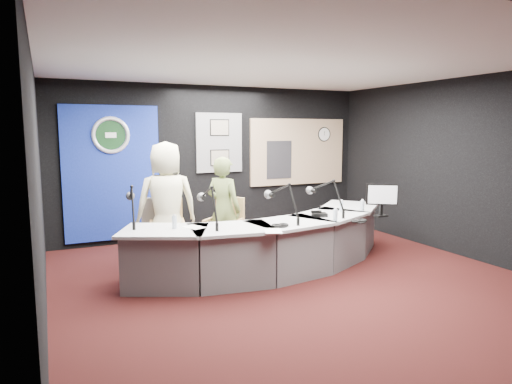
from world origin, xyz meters
name	(u,v)px	position (x,y,z in m)	size (l,w,h in m)	color
ground	(295,280)	(0.00, 0.00, 0.00)	(6.00, 6.00, 0.00)	black
ceiling	(298,64)	(0.00, 0.00, 2.80)	(6.00, 6.00, 0.02)	silver
wall_back	(216,161)	(0.00, 3.00, 1.40)	(6.00, 0.02, 2.80)	black
wall_front	(512,214)	(0.00, -3.00, 1.40)	(6.00, 0.02, 2.80)	black
wall_left	(39,188)	(-3.00, 0.00, 1.40)	(0.02, 6.00, 2.80)	black
wall_right	(463,168)	(3.00, 0.00, 1.40)	(0.02, 6.00, 2.80)	black
broadcast_desk	(273,244)	(-0.05, 0.55, 0.38)	(4.50, 1.90, 0.75)	#B3B5B7
backdrop_panel	(112,173)	(-1.90, 2.97, 1.25)	(1.60, 0.05, 2.30)	navy
agency_seal	(111,135)	(-1.90, 2.93, 1.90)	(0.63, 0.63, 0.07)	silver
seal_center	(111,135)	(-1.90, 2.94, 1.90)	(0.48, 0.48, 0.01)	black
pinboard	(219,143)	(0.05, 2.97, 1.75)	(0.90, 0.04, 1.10)	slate
framed_photo_upper	(220,128)	(0.05, 2.94, 2.03)	(0.34, 0.02, 0.27)	#7B6D59
framed_photo_lower	(220,158)	(0.05, 2.94, 1.47)	(0.34, 0.02, 0.27)	#7B6D59
booth_window_frame	(298,152)	(1.75, 2.97, 1.55)	(2.12, 0.06, 1.32)	tan
booth_glow	(298,152)	(1.75, 2.96, 1.55)	(2.00, 0.02, 1.20)	beige
equipment_rack	(279,160)	(1.30, 2.94, 1.40)	(0.55, 0.02, 0.75)	black
wall_clock	(324,134)	(2.35, 2.94, 1.90)	(0.28, 0.28, 0.01)	white
armchair_left	(167,229)	(-1.34, 1.47, 0.54)	(0.60, 0.60, 1.07)	tan
armchair_right	(224,228)	(-0.52, 1.26, 0.51)	(0.58, 0.58, 1.03)	tan
draped_jacket	(159,220)	(-1.41, 1.72, 0.62)	(0.50, 0.10, 0.70)	slate
person_man	(167,204)	(-1.34, 1.47, 0.91)	(0.89, 0.58, 1.82)	#F1ECC1
person_woman	(224,209)	(-0.52, 1.26, 0.80)	(0.58, 0.38, 1.59)	olive
computer_monitor	(381,194)	(1.41, 0.01, 1.07)	(0.40, 0.02, 0.28)	black
desk_phone	(320,215)	(0.61, 0.38, 0.78)	(0.20, 0.16, 0.05)	black
headphones_near	(359,221)	(0.87, -0.20, 0.77)	(0.21, 0.21, 0.03)	black
headphones_far	(280,225)	(-0.23, 0.00, 0.77)	(0.21, 0.21, 0.04)	black
paper_stack	(194,227)	(-1.25, 0.43, 0.75)	(0.19, 0.27, 0.00)	white
notepad	(273,231)	(-0.43, -0.20, 0.75)	(0.20, 0.29, 0.00)	white
boom_mic_a	(132,202)	(-1.93, 0.91, 1.05)	(0.19, 0.74, 0.60)	black
boom_mic_b	(209,203)	(-1.05, 0.41, 1.05)	(0.16, 0.74, 0.60)	black
boom_mic_c	(283,200)	(-0.05, 0.26, 1.05)	(0.26, 0.73, 0.60)	black
boom_mic_d	(326,195)	(0.74, 0.41, 1.05)	(0.31, 0.71, 0.60)	black
water_bottles	(283,215)	(-0.02, 0.30, 0.84)	(3.00, 0.64, 0.18)	silver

